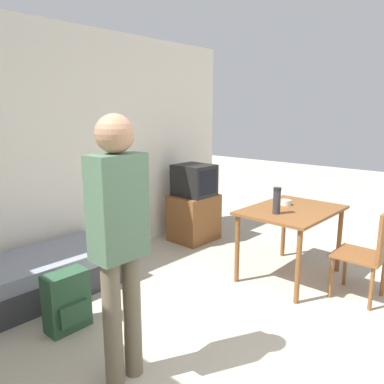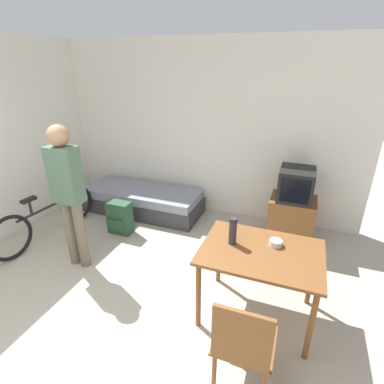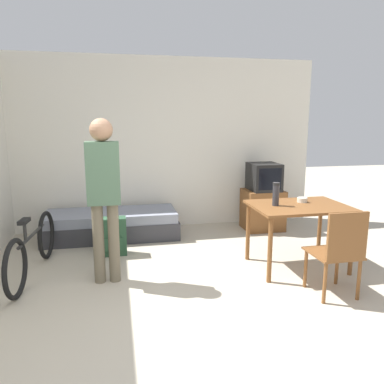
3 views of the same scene
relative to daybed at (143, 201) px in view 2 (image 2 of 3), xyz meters
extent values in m
plane|color=#B2A893|center=(0.69, -2.92, -0.20)|extent=(20.00, 20.00, 0.00)
cube|color=silver|center=(0.69, 0.49, 1.15)|extent=(5.31, 0.06, 2.70)
cube|color=#333338|center=(0.00, 0.00, -0.07)|extent=(1.95, 0.76, 0.26)
cube|color=gray|center=(0.00, 0.00, 0.13)|extent=(1.90, 0.73, 0.14)
cube|color=brown|center=(2.38, -0.02, 0.12)|extent=(0.61, 0.51, 0.64)
cube|color=black|center=(2.38, -0.02, 0.65)|extent=(0.44, 0.50, 0.43)
cube|color=black|center=(2.38, -0.26, 0.65)|extent=(0.36, 0.01, 0.33)
cube|color=brown|center=(2.18, -1.59, 0.55)|extent=(1.10, 0.81, 0.03)
cylinder|color=brown|center=(1.68, -1.93, 0.17)|extent=(0.05, 0.05, 0.73)
cylinder|color=brown|center=(2.67, -1.93, 0.17)|extent=(0.05, 0.05, 0.73)
cylinder|color=brown|center=(1.68, -1.25, 0.17)|extent=(0.05, 0.05, 0.73)
cylinder|color=brown|center=(2.67, -1.25, 0.17)|extent=(0.05, 0.05, 0.73)
cube|color=brown|center=(2.19, -2.30, 0.23)|extent=(0.45, 0.45, 0.02)
cube|color=brown|center=(2.20, -2.51, 0.47)|extent=(0.41, 0.03, 0.46)
cylinder|color=brown|center=(2.38, -2.12, 0.01)|extent=(0.04, 0.04, 0.42)
cylinder|color=brown|center=(2.01, -2.12, 0.01)|extent=(0.04, 0.04, 0.42)
cylinder|color=brown|center=(2.01, -2.49, 0.01)|extent=(0.04, 0.04, 0.42)
torus|color=black|center=(-0.80, -0.68, 0.10)|extent=(0.11, 0.61, 0.61)
torus|color=black|center=(-0.91, -1.77, 0.10)|extent=(0.11, 0.61, 0.61)
cylinder|color=black|center=(-0.85, -1.22, 0.27)|extent=(0.12, 0.85, 0.04)
cylinder|color=black|center=(-0.87, -1.42, 0.37)|extent=(0.04, 0.04, 0.20)
cube|color=black|center=(-0.87, -1.42, 0.49)|extent=(0.10, 0.21, 0.04)
cylinder|color=#6B604C|center=(-0.12, -1.56, 0.24)|extent=(0.12, 0.12, 0.87)
cylinder|color=#6B604C|center=(0.04, -1.56, 0.24)|extent=(0.12, 0.12, 0.87)
cube|color=#4C6B51|center=(-0.04, -1.56, 1.00)|extent=(0.34, 0.20, 0.65)
sphere|color=#A87A5B|center=(-0.04, -1.56, 1.44)|extent=(0.24, 0.24, 0.24)
cylinder|color=#2D2D33|center=(1.89, -1.56, 0.70)|extent=(0.08, 0.08, 0.27)
cylinder|color=black|center=(1.89, -1.56, 0.82)|extent=(0.08, 0.08, 0.03)
cylinder|color=beige|center=(2.28, -1.46, 0.59)|extent=(0.12, 0.12, 0.06)
cube|color=#284C33|center=(0.02, -0.73, 0.05)|extent=(0.35, 0.19, 0.50)
cube|color=#284C33|center=(0.02, -0.84, -0.02)|extent=(0.24, 0.03, 0.17)
camera|label=1|loc=(-1.37, -3.38, 1.57)|focal=35.00mm
camera|label=2|loc=(2.40, -3.96, 2.17)|focal=28.00mm
camera|label=3|loc=(0.10, -5.50, 1.55)|focal=35.00mm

